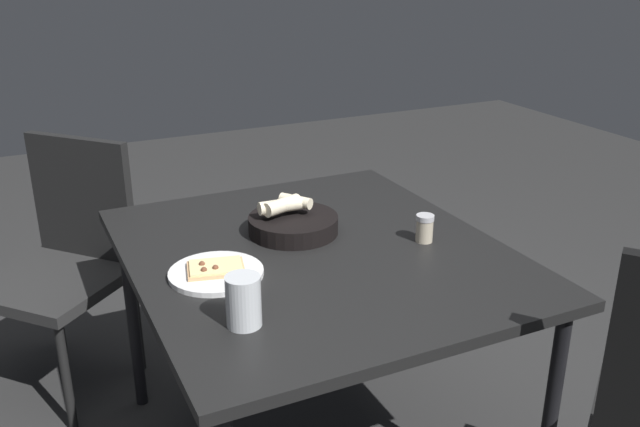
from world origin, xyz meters
The scene contains 6 objects.
dining_table centered at (0.00, 0.00, 0.66)m, with size 1.14×1.00×0.72m.
pizza_plate centered at (0.04, -0.30, 0.73)m, with size 0.25×0.25×0.04m.
bread_basket centered at (-0.14, -0.01, 0.75)m, with size 0.26×0.26×0.11m.
beer_glass centered at (0.30, -0.32, 0.77)m, with size 0.08×0.08×0.12m.
pepper_shaker centered at (0.08, 0.31, 0.75)m, with size 0.05×0.05×0.08m.
chair_near centered at (-0.79, -0.60, 0.51)m, with size 0.62×0.62×0.89m.
Camera 1 is at (1.58, -0.74, 1.51)m, focal length 38.47 mm.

